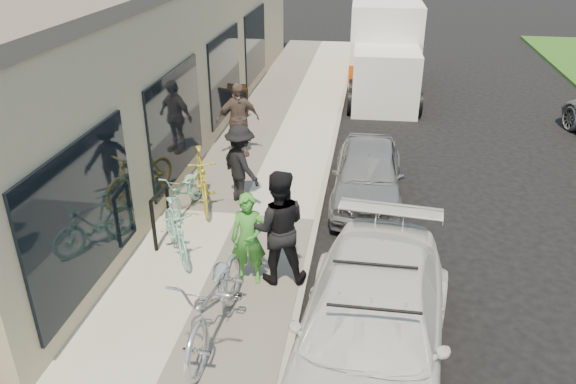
{
  "coord_description": "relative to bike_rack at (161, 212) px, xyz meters",
  "views": [
    {
      "loc": [
        0.44,
        -6.46,
        5.45
      ],
      "look_at": [
        -0.9,
        2.31,
        1.05
      ],
      "focal_mm": 35.0,
      "sensor_mm": 36.0,
      "label": 1
    }
  ],
  "objects": [
    {
      "name": "ground",
      "position": [
        3.1,
        -1.8,
        -0.75
      ],
      "size": [
        120.0,
        120.0,
        0.0
      ],
      "primitive_type": "plane",
      "color": "black",
      "rests_on": "ground"
    },
    {
      "name": "sidewalk",
      "position": [
        1.1,
        1.2,
        -0.67
      ],
      "size": [
        3.0,
        34.0,
        0.15
      ],
      "primitive_type": "cube",
      "color": "beige",
      "rests_on": "ground"
    },
    {
      "name": "curb",
      "position": [
        2.65,
        1.2,
        -0.68
      ],
      "size": [
        0.12,
        34.0,
        0.13
      ],
      "primitive_type": "cube",
      "color": "#A19C94",
      "rests_on": "ground"
    },
    {
      "name": "storefront",
      "position": [
        -2.15,
        6.19,
        1.38
      ],
      "size": [
        3.6,
        20.0,
        4.22
      ],
      "color": "tan",
      "rests_on": "ground"
    },
    {
      "name": "bike_rack",
      "position": [
        0.0,
        0.0,
        0.0
      ],
      "size": [
        0.12,
        0.7,
        0.99
      ],
      "rotation": [
        0.0,
        0.0,
        -0.07
      ],
      "color": "black",
      "rests_on": "sidewalk"
    },
    {
      "name": "sandwich_board",
      "position": [
        -0.25,
        6.98,
        -0.14
      ],
      "size": [
        0.69,
        0.69,
        0.89
      ],
      "rotation": [
        0.0,
        0.0,
        0.33
      ],
      "color": "black",
      "rests_on": "sidewalk"
    },
    {
      "name": "sedan_white",
      "position": [
        3.73,
        -2.51,
        -0.06
      ],
      "size": [
        2.41,
        4.92,
        1.42
      ],
      "rotation": [
        0.0,
        0.0,
        -0.1
      ],
      "color": "white",
      "rests_on": "ground"
    },
    {
      "name": "sedan_silver",
      "position": [
        3.57,
        2.5,
        -0.14
      ],
      "size": [
        1.45,
        3.57,
        1.22
      ],
      "primitive_type": "imported",
      "rotation": [
        0.0,
        0.0,
        -0.01
      ],
      "color": "gray",
      "rests_on": "ground"
    },
    {
      "name": "moving_truck",
      "position": [
        3.86,
        11.05,
        0.55
      ],
      "size": [
        2.39,
        6.01,
        2.92
      ],
      "rotation": [
        0.0,
        0.0,
        0.03
      ],
      "color": "white",
      "rests_on": "ground"
    },
    {
      "name": "tandem_bike",
      "position": [
        1.64,
        -2.32,
        0.02
      ],
      "size": [
        0.9,
        2.37,
        1.23
      ],
      "primitive_type": "imported",
      "rotation": [
        0.0,
        0.0,
        -0.04
      ],
      "color": "silver",
      "rests_on": "sidewalk"
    },
    {
      "name": "woman_rider",
      "position": [
        1.79,
        -0.94,
        0.17
      ],
      "size": [
        0.58,
        0.41,
        1.53
      ],
      "primitive_type": "imported",
      "rotation": [
        0.0,
        0.0,
        0.08
      ],
      "color": "green",
      "rests_on": "sidewalk"
    },
    {
      "name": "man_standing",
      "position": [
        2.24,
        -0.82,
        0.35
      ],
      "size": [
        1.04,
        0.88,
        1.9
      ],
      "primitive_type": "imported",
      "rotation": [
        0.0,
        0.0,
        3.33
      ],
      "color": "black",
      "rests_on": "sidewalk"
    },
    {
      "name": "cruiser_bike_a",
      "position": [
        0.38,
        -0.37,
        -0.12
      ],
      "size": [
        1.23,
        1.59,
        0.96
      ],
      "primitive_type": "imported",
      "rotation": [
        0.0,
        0.0,
        0.56
      ],
      "color": "#8CD1BD",
      "rests_on": "sidewalk"
    },
    {
      "name": "cruiser_bike_b",
      "position": [
        0.08,
        1.12,
        -0.14
      ],
      "size": [
        0.74,
        1.78,
        0.92
      ],
      "primitive_type": "imported",
      "rotation": [
        0.0,
        0.0,
        -0.07
      ],
      "color": "#8CD1BD",
      "rests_on": "sidewalk"
    },
    {
      "name": "cruiser_bike_c",
      "position": [
        0.3,
        1.51,
        -0.03
      ],
      "size": [
        1.2,
        1.94,
        1.13
      ],
      "primitive_type": "imported",
      "rotation": [
        0.0,
        0.0,
        0.38
      ],
      "color": "gold",
      "rests_on": "sidewalk"
    },
    {
      "name": "bystander_a",
      "position": [
        1.04,
        1.77,
        0.22
      ],
      "size": [
        1.18,
        1.16,
        1.63
      ],
      "primitive_type": "imported",
      "rotation": [
        0.0,
        0.0,
        2.39
      ],
      "color": "black",
      "rests_on": "sidewalk"
    },
    {
      "name": "bystander_b",
      "position": [
        0.42,
        4.18,
        0.3
      ],
      "size": [
        1.13,
        0.87,
        1.79
      ],
      "primitive_type": "imported",
      "rotation": [
        0.0,
        0.0,
        0.48
      ],
      "color": "brown",
      "rests_on": "sidewalk"
    }
  ]
}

